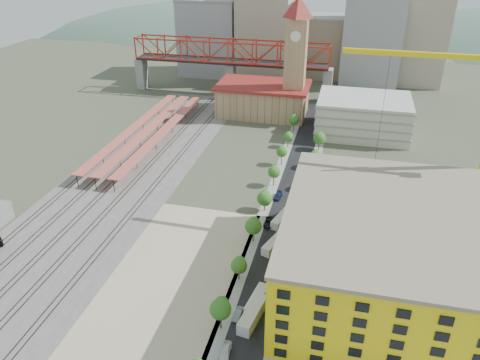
% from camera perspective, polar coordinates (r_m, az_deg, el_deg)
% --- Properties ---
extents(ground, '(400.00, 400.00, 0.00)m').
position_cam_1_polar(ground, '(128.54, -2.06, -4.32)').
color(ground, '#474C38').
rests_on(ground, ground).
extents(ballast_strip, '(36.00, 165.00, 0.06)m').
position_cam_1_polar(ballast_strip, '(154.68, -13.28, 0.84)').
color(ballast_strip, '#605E59').
rests_on(ballast_strip, ground).
extents(dirt_lot, '(28.00, 67.00, 0.06)m').
position_cam_1_polar(dirt_lot, '(105.74, -8.84, -12.89)').
color(dirt_lot, tan).
rests_on(dirt_lot, ground).
extents(street_asphalt, '(12.00, 170.00, 0.06)m').
position_cam_1_polar(street_asphalt, '(138.49, 6.00, -1.89)').
color(street_asphalt, black).
rests_on(street_asphalt, ground).
extents(sidewalk_west, '(3.00, 170.00, 0.04)m').
position_cam_1_polar(sidewalk_west, '(139.15, 3.76, -1.64)').
color(sidewalk_west, gray).
rests_on(sidewalk_west, ground).
extents(sidewalk_east, '(3.00, 170.00, 0.04)m').
position_cam_1_polar(sidewalk_east, '(138.06, 8.26, -2.15)').
color(sidewalk_east, gray).
rests_on(sidewalk_east, ground).
extents(construction_pad, '(50.00, 90.00, 0.06)m').
position_cam_1_polar(construction_pad, '(109.90, 18.75, -12.46)').
color(construction_pad, gray).
rests_on(construction_pad, ground).
extents(rail_tracks, '(26.56, 160.00, 0.18)m').
position_cam_1_polar(rail_tracks, '(155.40, -13.88, 0.95)').
color(rail_tracks, '#382B23').
rests_on(rail_tracks, ground).
extents(platform_canopies, '(16.00, 80.00, 4.12)m').
position_cam_1_polar(platform_canopies, '(177.61, -11.09, 6.10)').
color(platform_canopies, '#BF5B49').
rests_on(platform_canopies, ground).
extents(station_hall, '(38.00, 24.00, 13.10)m').
position_cam_1_polar(station_hall, '(199.59, 2.82, 9.86)').
color(station_hall, tan).
rests_on(station_hall, ground).
extents(clock_tower, '(12.00, 12.00, 52.00)m').
position_cam_1_polar(clock_tower, '(190.03, 6.86, 15.65)').
color(clock_tower, tan).
rests_on(clock_tower, ground).
extents(parking_garage, '(34.00, 26.00, 14.00)m').
position_cam_1_polar(parking_garage, '(185.17, 14.76, 7.60)').
color(parking_garage, silver).
rests_on(parking_garage, ground).
extents(truss_bridge, '(94.00, 9.60, 25.60)m').
position_cam_1_polar(truss_bridge, '(222.20, -1.17, 15.03)').
color(truss_bridge, gray).
rests_on(truss_bridge, ground).
extents(construction_building, '(44.60, 50.60, 18.80)m').
position_cam_1_polar(construction_building, '(103.91, 17.88, -8.35)').
color(construction_building, yellow).
rests_on(construction_building, ground).
extents(street_trees, '(15.40, 124.40, 8.00)m').
position_cam_1_polar(street_trees, '(129.98, 5.37, -4.04)').
color(street_trees, '#24601C').
rests_on(street_trees, ground).
extents(skyline, '(133.00, 46.00, 60.00)m').
position_cam_1_polar(skyline, '(252.03, 8.57, 17.21)').
color(skyline, '#9EA0A3').
rests_on(skyline, ground).
extents(distant_hills, '(647.00, 264.00, 227.00)m').
position_cam_1_polar(distant_hills, '(393.78, 14.79, 4.91)').
color(distant_hills, '#4C6B59').
rests_on(distant_hills, ground).
extents(site_trailer_a, '(4.34, 10.35, 2.75)m').
position_cam_1_polar(site_trailer_a, '(96.74, 1.52, -16.09)').
color(site_trailer_a, silver).
rests_on(site_trailer_a, ground).
extents(site_trailer_b, '(3.72, 9.01, 2.39)m').
position_cam_1_polar(site_trailer_b, '(99.99, 2.07, -14.46)').
color(site_trailer_b, silver).
rests_on(site_trailer_b, ground).
extents(site_trailer_c, '(4.93, 8.82, 2.34)m').
position_cam_1_polar(site_trailer_c, '(115.58, 4.12, -7.82)').
color(site_trailer_c, silver).
rests_on(site_trailer_c, ground).
extents(site_trailer_d, '(4.59, 8.86, 2.35)m').
position_cam_1_polar(site_trailer_d, '(125.09, 5.04, -4.79)').
color(site_trailer_d, silver).
rests_on(site_trailer_d, ground).
extents(car_0, '(2.21, 4.82, 1.60)m').
position_cam_1_polar(car_0, '(91.13, -1.81, -20.15)').
color(car_0, white).
rests_on(car_0, ground).
extents(car_1, '(1.85, 4.27, 1.37)m').
position_cam_1_polar(car_1, '(97.81, -0.25, -16.04)').
color(car_1, gray).
rests_on(car_1, ground).
extents(car_2, '(2.39, 5.16, 1.43)m').
position_cam_1_polar(car_2, '(124.31, 3.53, -5.20)').
color(car_2, black).
rests_on(car_2, ground).
extents(car_3, '(2.29, 4.84, 1.36)m').
position_cam_1_polar(car_3, '(136.61, 4.63, -1.96)').
color(car_3, navy).
rests_on(car_3, ground).
extents(car_4, '(1.70, 3.92, 1.32)m').
position_cam_1_polar(car_4, '(103.13, 4.23, -13.36)').
color(car_4, silver).
rests_on(car_4, ground).
extents(car_5, '(1.76, 4.66, 1.52)m').
position_cam_1_polar(car_5, '(105.77, 4.57, -12.06)').
color(car_5, '#A5A5AB').
rests_on(car_5, ground).
extents(car_6, '(2.92, 5.08, 1.33)m').
position_cam_1_polar(car_6, '(127.36, 6.56, -4.49)').
color(car_6, black).
rests_on(car_6, ground).
extents(car_7, '(2.78, 5.24, 1.45)m').
position_cam_1_polar(car_7, '(142.46, 7.51, -0.76)').
color(car_7, navy).
rests_on(car_7, ground).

